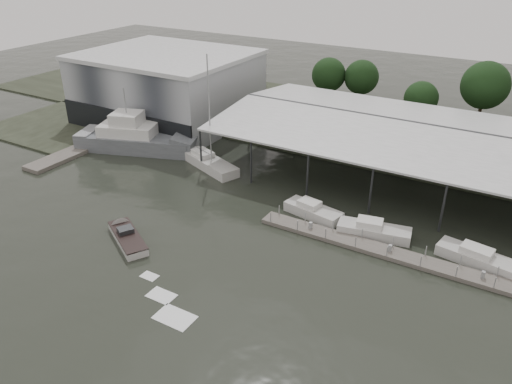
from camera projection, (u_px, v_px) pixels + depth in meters
The scene contains 13 objects.
ground at pixel (202, 264), 44.64m from camera, with size 200.00×200.00×0.00m, color #232820.
land_strip_far at pixel (363, 126), 76.79m from camera, with size 140.00×30.00×0.30m.
land_strip_west at pixel (116, 107), 85.64m from camera, with size 20.00×40.00×0.30m.
storage_warehouse at pixel (168, 86), 77.81m from camera, with size 24.50×20.50×10.50m.
covered_boat_shed at pixel (471, 138), 55.63m from camera, with size 58.24×24.00×6.96m.
trawler_dock at pixel (85, 147), 68.79m from camera, with size 3.00×18.00×0.50m.
floating_dock at pixel (400, 256), 45.44m from camera, with size 28.00×2.00×1.40m.
grey_trawler at pixel (137, 139), 68.03m from camera, with size 17.24×10.13×8.84m.
white_sailboat at pixel (209, 162), 63.11m from camera, with size 9.71×5.86×14.53m.
speedboat_underway at pixel (126, 235), 48.25m from camera, with size 16.61×10.34×2.00m.
moored_cruiser_0 at pixel (313, 211), 52.11m from camera, with size 6.52×3.31×1.70m.
moored_cruiser_1 at pixel (373, 230), 48.66m from camera, with size 7.28×3.48×1.70m.
moored_cruiser_2 at pixel (480, 259), 44.34m from camera, with size 7.91×3.49×1.70m.
Camera 1 is at (22.82, -29.21, 26.15)m, focal length 35.00 mm.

